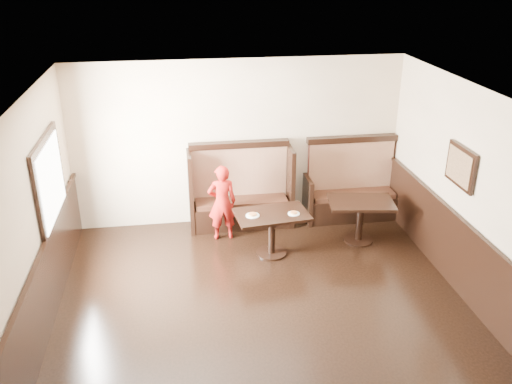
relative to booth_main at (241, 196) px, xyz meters
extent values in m
plane|color=black|center=(0.00, -3.30, -0.53)|extent=(7.00, 7.00, 0.00)
plane|color=beige|center=(0.00, 0.20, 0.87)|extent=(5.50, 0.00, 5.50)
plane|color=beige|center=(-2.75, -3.30, 0.87)|extent=(0.00, 7.00, 7.00)
plane|color=beige|center=(2.75, -3.30, 0.87)|extent=(0.00, 7.00, 7.00)
plane|color=white|center=(0.00, -3.30, 2.27)|extent=(7.00, 7.00, 0.00)
cube|color=black|center=(-2.72, -3.30, -0.03)|extent=(0.05, 6.90, 1.00)
cube|color=black|center=(2.72, -3.30, -0.03)|extent=(0.05, 6.90, 1.00)
cube|color=black|center=(-2.71, -1.40, 1.02)|extent=(0.05, 1.50, 1.20)
cube|color=white|center=(-2.69, -1.40, 1.02)|extent=(0.01, 1.30, 1.00)
cube|color=black|center=(2.71, -2.10, 1.17)|extent=(0.04, 0.70, 0.55)
cube|color=olive|center=(2.69, -2.10, 1.17)|extent=(0.01, 0.60, 0.45)
cube|color=black|center=(0.00, -0.08, -0.32)|extent=(1.60, 0.50, 0.42)
cube|color=#351B11|center=(0.00, -0.08, -0.07)|extent=(1.54, 0.46, 0.09)
cube|color=#4F0F11|center=(0.00, 0.13, 0.37)|extent=(1.60, 0.12, 0.92)
cube|color=black|center=(0.00, 0.13, 0.87)|extent=(1.68, 0.16, 0.10)
cube|color=black|center=(-0.84, 0.02, 0.15)|extent=(0.07, 0.72, 1.36)
cube|color=black|center=(0.84, 0.02, 0.15)|extent=(0.07, 0.72, 1.36)
cube|color=black|center=(1.95, -0.08, -0.32)|extent=(1.50, 0.50, 0.42)
cube|color=#351B11|center=(1.95, -0.08, -0.07)|extent=(1.44, 0.46, 0.09)
cube|color=#4F0F11|center=(1.95, 0.13, 0.37)|extent=(1.50, 0.12, 0.92)
cube|color=black|center=(1.95, 0.13, 0.87)|extent=(1.58, 0.16, 0.10)
cube|color=black|center=(1.16, 0.02, -0.13)|extent=(0.07, 0.72, 0.80)
cube|color=black|center=(2.74, 0.02, -0.13)|extent=(0.07, 0.72, 0.80)
cube|color=black|center=(0.34, -1.10, 0.15)|extent=(1.16, 0.80, 0.05)
cylinder|color=black|center=(0.34, -1.10, -0.20)|extent=(0.11, 0.11, 0.64)
cylinder|color=black|center=(0.34, -1.10, -0.51)|extent=(0.47, 0.47, 0.03)
cube|color=black|center=(1.82, -0.90, 0.16)|extent=(1.10, 0.81, 0.05)
cylinder|color=black|center=(1.82, -0.90, -0.19)|extent=(0.11, 0.11, 0.65)
cylinder|color=black|center=(1.82, -0.90, -0.51)|extent=(0.48, 0.48, 0.03)
imported|color=#A21511|center=(-0.36, -0.46, 0.11)|extent=(0.48, 0.32, 1.27)
cylinder|color=white|center=(0.04, -1.14, 0.18)|extent=(0.21, 0.21, 0.01)
cylinder|color=tan|center=(0.04, -1.14, 0.19)|extent=(0.13, 0.13, 0.02)
cylinder|color=#EABA54|center=(0.04, -1.14, 0.21)|extent=(0.11, 0.11, 0.01)
cylinder|color=white|center=(0.67, -1.16, 0.18)|extent=(0.18, 0.18, 0.01)
cylinder|color=tan|center=(0.67, -1.16, 0.19)|extent=(0.11, 0.11, 0.01)
cylinder|color=#EABA54|center=(0.67, -1.16, 0.20)|extent=(0.10, 0.10, 0.01)
camera|label=1|loc=(-1.01, -8.34, 3.78)|focal=38.00mm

